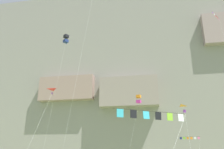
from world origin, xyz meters
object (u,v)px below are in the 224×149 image
(kite_banner_low_right, at_px, (190,140))
(kite_delta_mid_left, at_px, (51,99))
(kite_banner_high_center, at_px, (153,117))
(kite_banner_mid_center, at_px, (222,38))
(kite_delta_low_center, at_px, (188,111))
(kite_box_high_right, at_px, (139,99))
(kite_box_far_right, at_px, (66,39))

(kite_banner_low_right, relative_size, kite_delta_mid_left, 0.61)
(kite_banner_high_center, bearing_deg, kite_banner_mid_center, 62.19)
(kite_delta_low_center, bearing_deg, kite_delta_mid_left, -161.95)
(kite_delta_low_center, relative_size, kite_banner_low_right, 1.39)
(kite_box_high_right, bearing_deg, kite_box_far_right, -171.58)
(kite_delta_low_center, distance_m, kite_banner_low_right, 14.41)
(kite_banner_low_right, bearing_deg, kite_banner_mid_center, -13.24)
(kite_banner_high_center, relative_size, kite_box_far_right, 0.24)
(kite_delta_low_center, bearing_deg, kite_banner_high_center, -107.05)
(kite_banner_mid_center, bearing_deg, kite_delta_low_center, -128.70)
(kite_banner_mid_center, bearing_deg, kite_banner_high_center, -117.81)
(kite_box_high_right, bearing_deg, kite_delta_mid_left, -117.50)
(kite_banner_high_center, bearing_deg, kite_delta_mid_left, 142.80)
(kite_banner_high_center, distance_m, kite_delta_low_center, 15.97)
(kite_banner_mid_center, distance_m, kite_delta_low_center, 22.63)
(kite_banner_high_center, xyz_separation_m, kite_banner_mid_center, (14.33, 27.17, 19.29))
(kite_box_high_right, relative_size, kite_box_far_right, 0.52)
(kite_banner_mid_center, height_order, kite_delta_mid_left, kite_banner_mid_center)
(kite_box_far_right, relative_size, kite_delta_low_center, 3.03)
(kite_banner_mid_center, relative_size, kite_delta_mid_left, 2.75)
(kite_box_far_right, distance_m, kite_delta_mid_left, 24.58)
(kite_delta_low_center, bearing_deg, kite_banner_low_right, 82.60)
(kite_delta_mid_left, bearing_deg, kite_box_far_right, 108.70)
(kite_banner_high_center, height_order, kite_banner_mid_center, kite_banner_mid_center)
(kite_banner_mid_center, height_order, kite_banner_low_right, kite_banner_mid_center)
(kite_box_high_right, relative_size, kite_delta_low_center, 1.57)
(kite_box_high_right, height_order, kite_banner_low_right, kite_box_high_right)
(kite_box_high_right, distance_m, kite_delta_mid_left, 21.43)
(kite_banner_high_center, relative_size, kite_box_high_right, 0.46)
(kite_box_high_right, xyz_separation_m, kite_delta_low_center, (7.33, -13.15, -4.89))
(kite_banner_high_center, bearing_deg, kite_banner_low_right, 77.52)
(kite_banner_high_center, bearing_deg, kite_box_far_right, 124.84)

